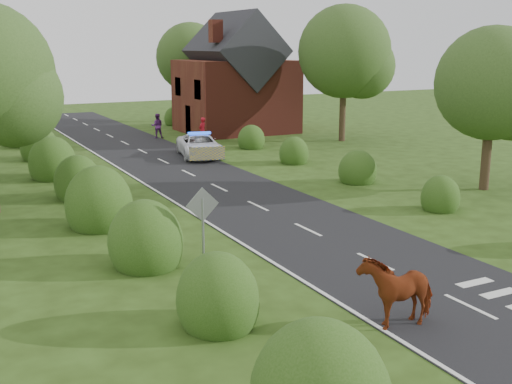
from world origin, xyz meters
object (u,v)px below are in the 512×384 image
police_van (200,146)px  pedestrian_purple (157,126)px  cow (397,294)px  pedestrian_red (202,131)px  road_sign (203,216)px

police_van → pedestrian_purple: (0.33, 8.85, 0.20)m
pedestrian_purple → police_van: bearing=106.5°
cow → pedestrian_purple: pedestrian_purple is taller
cow → pedestrian_red: 29.95m
pedestrian_purple → cow: bearing=99.8°
pedestrian_red → pedestrian_purple: pedestrian_red is taller
road_sign → cow: size_ratio=1.22×
cow → pedestrian_red: size_ratio=1.14×
road_sign → police_van: size_ratio=0.47×
police_van → pedestrian_red: bearing=77.9°
road_sign → police_van: (7.50, 18.45, -0.96)m
cow → road_sign: bearing=-154.0°
police_van → pedestrian_purple: size_ratio=3.00×
road_sign → pedestrian_purple: road_sign is taller
pedestrian_red → pedestrian_purple: bearing=-97.6°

